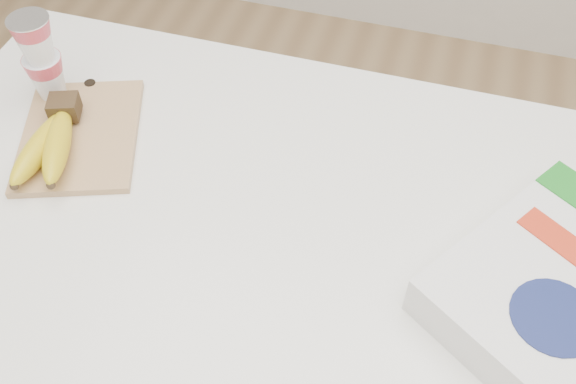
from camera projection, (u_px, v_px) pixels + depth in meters
The scene contains 5 objects.
room at pixel (286, 60), 0.65m from camera, with size 4.00×4.00×4.00m.
cutting_board at pixel (80, 135), 1.07m from camera, with size 0.19×0.26×0.01m, color tan.
bananas at pixel (51, 142), 1.02m from camera, with size 0.12×0.21×0.06m.
yogurt_stack at pixel (40, 55), 1.06m from camera, with size 0.07×0.07×0.16m.
cereal_box at pixel (549, 282), 0.85m from camera, with size 0.36×0.39×0.07m.
Camera 1 is at (0.15, -0.49, 1.76)m, focal length 40.00 mm.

